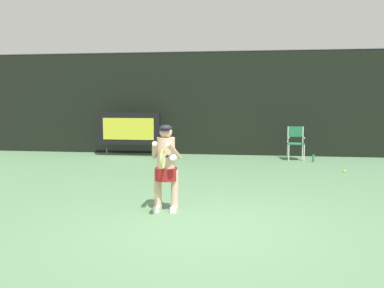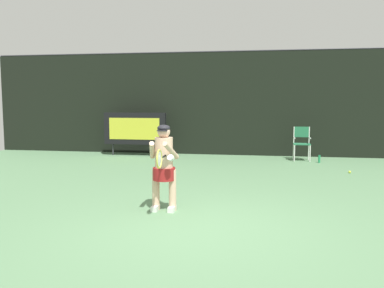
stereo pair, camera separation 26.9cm
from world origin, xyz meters
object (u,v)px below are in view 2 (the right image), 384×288
object	(u,v)px
scoreboard	(135,129)
umpire_chair	(302,141)
tennis_player	(164,164)
water_bottle	(319,159)
tennis_racket	(160,159)
tennis_ball_loose	(350,172)

from	to	relation	value
scoreboard	umpire_chair	xyz separation A→B (m)	(5.64, -0.19, -0.33)
umpire_chair	tennis_player	xyz separation A→B (m)	(-2.94, -6.60, 0.21)
water_bottle	tennis_player	distance (m)	7.08
water_bottle	umpire_chair	bearing A→B (deg)	138.06
tennis_player	tennis_racket	world-z (taller)	tennis_player
water_bottle	tennis_player	xyz separation A→B (m)	(-3.44, -6.15, 0.71)
water_bottle	tennis_player	world-z (taller)	tennis_player
umpire_chair	water_bottle	world-z (taller)	umpire_chair
tennis_player	umpire_chair	bearing A→B (deg)	66.01
scoreboard	tennis_ball_loose	size ratio (longest dim) A/B	32.35
tennis_racket	tennis_ball_loose	bearing A→B (deg)	59.51
tennis_player	tennis_racket	bearing A→B (deg)	-83.38
tennis_racket	tennis_ball_loose	distance (m)	6.37
scoreboard	tennis_racket	distance (m)	7.82
water_bottle	tennis_player	bearing A→B (deg)	-119.20
scoreboard	tennis_racket	world-z (taller)	scoreboard
water_bottle	tennis_ball_loose	size ratio (longest dim) A/B	3.90
scoreboard	tennis_player	distance (m)	7.31
scoreboard	umpire_chair	size ratio (longest dim) A/B	2.04
water_bottle	scoreboard	bearing A→B (deg)	174.07
umpire_chair	tennis_player	distance (m)	7.23
scoreboard	water_bottle	bearing A→B (deg)	-5.93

